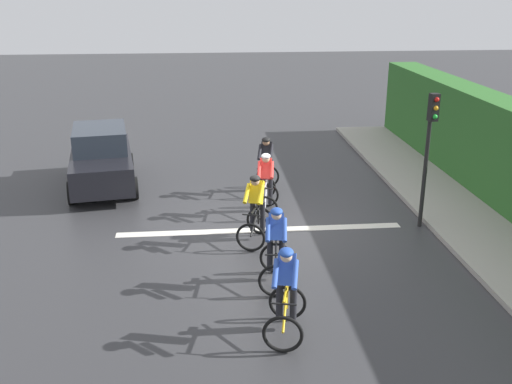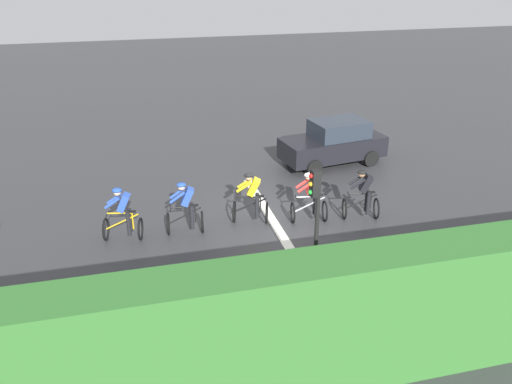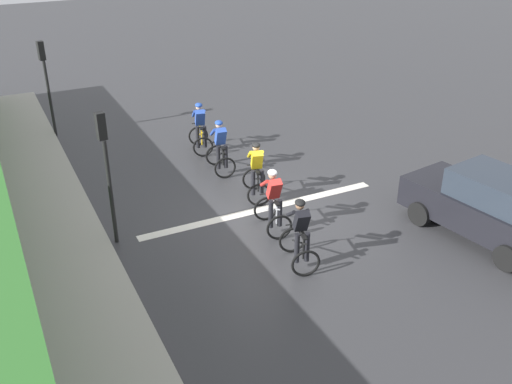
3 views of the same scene
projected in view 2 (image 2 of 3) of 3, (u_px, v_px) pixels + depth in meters
ground_plane at (281, 221)px, 16.98m from camera, size 80.00×80.00×0.00m
sidewalk_kerb at (267, 344)px, 11.58m from camera, size 2.80×23.83×0.12m
stone_wall_low at (280, 365)px, 10.70m from camera, size 0.44×23.83×0.54m
hedge_wall at (285, 329)px, 9.98m from camera, size 1.10×23.83×2.76m
road_marking_stop_line at (273, 222)px, 16.92m from camera, size 7.00×0.30×0.01m
cyclist_lead at (123, 215)px, 15.58m from camera, size 0.90×1.20×1.66m
cyclist_second at (186, 209)px, 15.94m from camera, size 0.81×1.16×1.66m
cyclist_mid at (252, 199)px, 16.59m from camera, size 0.98×1.24×1.66m
cyclist_fourth at (311, 199)px, 16.62m from camera, size 0.83×1.17×1.66m
cyclist_trailing at (363, 196)px, 16.83m from camera, size 0.90×1.20×1.66m
car_black at (334, 143)px, 21.23m from camera, size 2.35×4.31×1.76m
traffic_light_near_crossing at (315, 215)px, 12.43m from camera, size 0.22×0.31×3.34m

